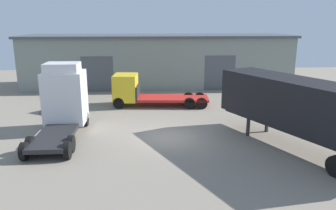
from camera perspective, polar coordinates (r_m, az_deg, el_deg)
ground_plane at (r=20.38m, az=0.04°, el=-5.70°), size 60.00×60.00×0.00m
warehouse_building at (r=36.73m, az=-1.74°, el=7.81°), size 28.88×7.24×5.54m
tractor_unit_white at (r=22.00m, az=-17.73°, el=0.79°), size 2.56×6.72×4.45m
container_trailer_grey at (r=19.22m, az=21.91°, el=-0.16°), size 6.63×10.35×3.94m
flatbed_truck_yellow at (r=27.84m, az=-4.99°, el=2.47°), size 8.11×3.07×2.66m
gravel_pile at (r=27.35m, az=-18.72°, el=0.45°), size 2.91×2.91×1.53m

